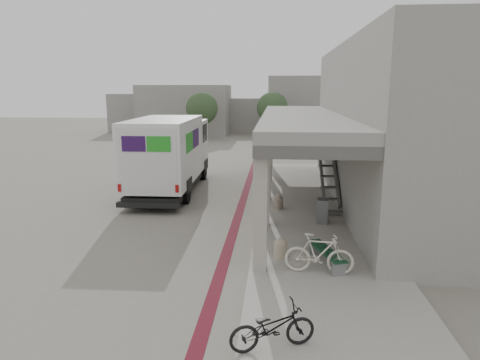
# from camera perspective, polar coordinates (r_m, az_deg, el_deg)

# --- Properties ---
(ground) EXTENTS (120.00, 120.00, 0.00)m
(ground) POSITION_cam_1_polar(r_m,az_deg,el_deg) (15.84, -4.51, -6.73)
(ground) COLOR slate
(ground) RESTS_ON ground
(bike_lane_stripe) EXTENTS (0.35, 40.00, 0.01)m
(bike_lane_stripe) POSITION_cam_1_polar(r_m,az_deg,el_deg) (17.61, -0.22, -4.73)
(bike_lane_stripe) COLOR #55111C
(bike_lane_stripe) RESTS_ON ground
(sidewalk) EXTENTS (4.40, 28.00, 0.12)m
(sidewalk) POSITION_cam_1_polar(r_m,az_deg,el_deg) (15.69, 10.16, -6.84)
(sidewalk) COLOR gray
(sidewalk) RESTS_ON ground
(transit_building) EXTENTS (7.60, 17.00, 7.00)m
(transit_building) POSITION_cam_1_polar(r_m,az_deg,el_deg) (19.84, 17.59, 6.61)
(transit_building) COLOR gray
(transit_building) RESTS_ON ground
(distant_backdrop) EXTENTS (28.00, 10.00, 6.50)m
(distant_backdrop) POSITION_cam_1_polar(r_m,az_deg,el_deg) (51.01, -1.13, 9.37)
(distant_backdrop) COLOR gray
(distant_backdrop) RESTS_ON ground
(tree_left) EXTENTS (3.20, 3.20, 4.80)m
(tree_left) POSITION_cam_1_polar(r_m,az_deg,el_deg) (43.49, -5.10, 9.49)
(tree_left) COLOR #38281C
(tree_left) RESTS_ON ground
(tree_mid) EXTENTS (3.20, 3.20, 4.80)m
(tree_mid) POSITION_cam_1_polar(r_m,az_deg,el_deg) (44.83, 4.32, 9.58)
(tree_mid) COLOR #38281C
(tree_mid) RESTS_ON ground
(tree_right) EXTENTS (3.20, 3.20, 4.80)m
(tree_right) POSITION_cam_1_polar(r_m,az_deg,el_deg) (44.47, 14.80, 9.20)
(tree_right) COLOR #38281C
(tree_right) RESTS_ON ground
(fedex_truck) EXTENTS (2.91, 8.79, 3.72)m
(fedex_truck) POSITION_cam_1_polar(r_m,az_deg,el_deg) (21.70, -9.35, 3.66)
(fedex_truck) COLOR black
(fedex_truck) RESTS_ON ground
(bench) EXTENTS (0.99, 1.90, 0.44)m
(bench) POSITION_cam_1_polar(r_m,az_deg,el_deg) (12.72, 11.46, -9.67)
(bench) COLOR gray
(bench) RESTS_ON sidewalk
(bollard_near) EXTENTS (0.40, 0.40, 0.61)m
(bollard_near) POSITION_cam_1_polar(r_m,az_deg,el_deg) (13.05, 5.44, -8.96)
(bollard_near) COLOR tan
(bollard_near) RESTS_ON sidewalk
(bollard_far) EXTENTS (0.40, 0.40, 0.61)m
(bollard_far) POSITION_cam_1_polar(r_m,az_deg,el_deg) (18.15, 5.11, -2.90)
(bollard_far) COLOR gray
(bollard_far) RESTS_ON sidewalk
(utility_cabinet) EXTENTS (0.49, 0.60, 0.91)m
(utility_cabinet) POSITION_cam_1_polar(r_m,az_deg,el_deg) (16.51, 10.96, -4.05)
(utility_cabinet) COLOR slate
(utility_cabinet) RESTS_ON sidewalk
(bicycle_black) EXTENTS (1.84, 1.15, 0.91)m
(bicycle_black) POSITION_cam_1_polar(r_m,az_deg,el_deg) (8.77, 4.35, -18.98)
(bicycle_black) COLOR black
(bicycle_black) RESTS_ON sidewalk
(bicycle_cream) EXTENTS (1.94, 0.73, 1.14)m
(bicycle_cream) POSITION_cam_1_polar(r_m,az_deg,el_deg) (12.02, 10.49, -9.65)
(bicycle_cream) COLOR beige
(bicycle_cream) RESTS_ON sidewalk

